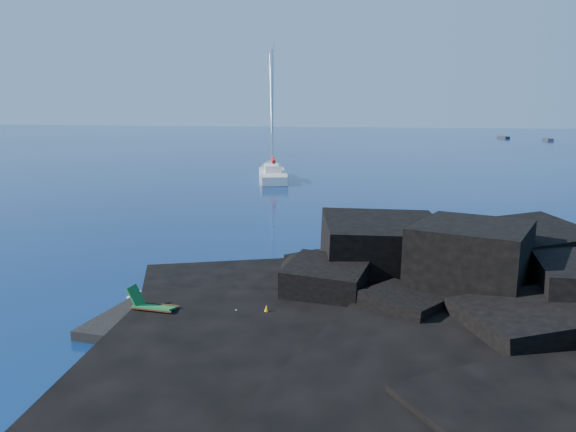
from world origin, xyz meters
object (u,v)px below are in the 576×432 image
at_px(deck_chair, 154,301).
at_px(marker_cone, 266,312).
at_px(sailboat, 273,180).
at_px(distant_boat_a, 503,138).
at_px(sunbather, 223,313).
at_px(distant_boat_b, 548,141).

distance_m(deck_chair, marker_cone, 4.05).
distance_m(sailboat, distant_boat_a, 98.26).
bearing_deg(deck_chair, marker_cone, 12.98).
relative_size(deck_chair, sunbather, 0.94).
distance_m(sunbather, distant_boat_b, 128.61).
bearing_deg(sunbather, marker_cone, -6.05).
height_order(marker_cone, distant_boat_a, marker_cone).
xyz_separation_m(distant_boat_a, distant_boat_b, (8.45, -8.41, 0.00)).
bearing_deg(deck_chair, distant_boat_b, 75.77).
distance_m(deck_chair, distant_boat_b, 129.77).
bearing_deg(distant_boat_b, marker_cone, -111.63).
xyz_separation_m(marker_cone, distant_boat_a, (29.52, 130.61, -0.61)).
relative_size(sunbather, distant_boat_b, 0.43).
relative_size(sailboat, sunbather, 7.63).
height_order(sailboat, distant_boat_a, sailboat).
bearing_deg(marker_cone, distant_boat_a, 77.26).
distance_m(sailboat, marker_cone, 41.20).
bearing_deg(distant_boat_a, distant_boat_b, -65.01).
xyz_separation_m(sailboat, marker_cone, (8.97, -40.21, 0.61)).
bearing_deg(marker_cone, deck_chair, -171.66).
height_order(distant_boat_a, distant_boat_b, distant_boat_b).
xyz_separation_m(sunbather, distant_boat_b, (39.52, 122.38, -0.53)).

